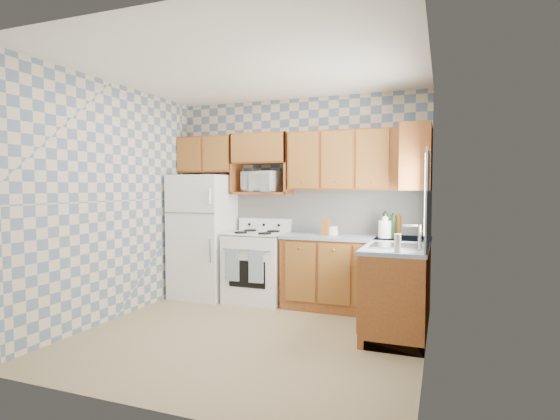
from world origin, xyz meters
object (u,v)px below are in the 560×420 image
object	(u,v)px
electric_kettle	(385,229)
microwave	(262,182)
stove_body	(257,267)
refrigerator	(203,236)

from	to	relation	value
electric_kettle	microwave	bearing A→B (deg)	172.30
stove_body	microwave	xyz separation A→B (m)	(0.00, 0.17, 1.14)
stove_body	electric_kettle	distance (m)	1.76
refrigerator	stove_body	bearing A→B (deg)	1.78
refrigerator	stove_body	size ratio (longest dim) A/B	1.87
microwave	electric_kettle	world-z (taller)	microwave
refrigerator	microwave	distance (m)	1.12
refrigerator	electric_kettle	world-z (taller)	refrigerator
electric_kettle	stove_body	bearing A→B (deg)	178.00
stove_body	electric_kettle	bearing A→B (deg)	-2.00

